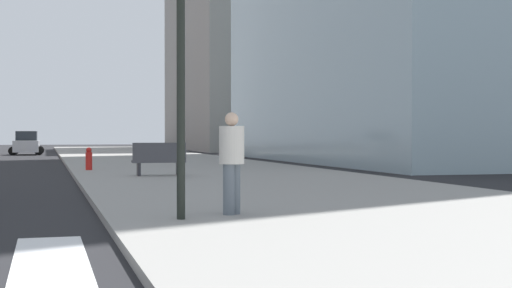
% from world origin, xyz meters
% --- Properties ---
extents(sidewalk_kerb_east, '(10.00, 120.00, 0.15)m').
position_xyz_m(sidewalk_kerb_east, '(12.20, 20.00, 0.07)').
color(sidewalk_kerb_east, gray).
rests_on(sidewalk_kerb_east, ground).
extents(parking_garage_concrete, '(18.00, 24.00, 21.79)m').
position_xyz_m(parking_garage_concrete, '(28.51, 67.05, 10.90)').
color(parking_garage_concrete, gray).
rests_on(parking_garage_concrete, ground).
extents(car_silver_third, '(2.56, 4.05, 1.79)m').
position_xyz_m(car_silver_third, '(4.92, 53.16, 0.84)').
color(car_silver_third, '#B7B7BC').
rests_on(car_silver_third, ground).
extents(traffic_light_near_corner, '(0.36, 0.41, 5.11)m').
position_xyz_m(traffic_light_near_corner, '(8.39, 6.58, 3.73)').
color(traffic_light_near_corner, black).
rests_on(traffic_light_near_corner, sidewalk_kerb_east).
extents(park_bench, '(1.81, 0.60, 1.12)m').
position_xyz_m(park_bench, '(9.96, 19.53, 0.69)').
color(park_bench, '#47474C').
rests_on(park_bench, sidewalk_kerb_east).
extents(pedestrian_waiting_east, '(0.44, 0.44, 1.78)m').
position_xyz_m(pedestrian_waiting_east, '(9.38, 7.07, 1.13)').
color(pedestrian_waiting_east, slate).
rests_on(pedestrian_waiting_east, sidewalk_kerb_east).
extents(fire_hydrant, '(0.26, 0.26, 0.89)m').
position_xyz_m(fire_hydrant, '(7.91, 24.30, 0.58)').
color(fire_hydrant, red).
rests_on(fire_hydrant, sidewalk_kerb_east).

